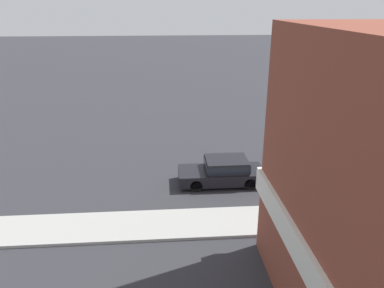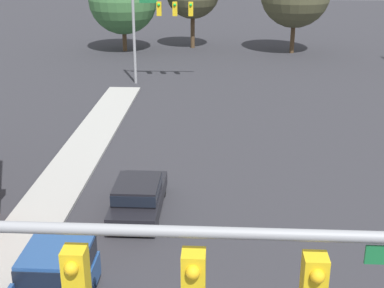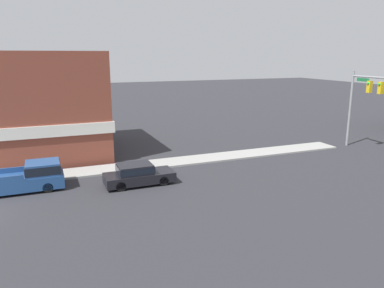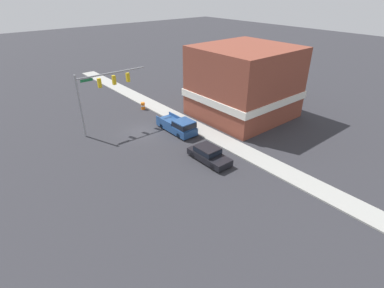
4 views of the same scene
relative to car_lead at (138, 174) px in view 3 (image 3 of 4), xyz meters
name	(u,v)px [view 3 (image 3 of 4)]	position (x,y,z in m)	size (l,w,h in m)	color
far_signal_assembly	(369,93)	(-1.47, 21.87, 4.51)	(6.19, 0.49, 7.25)	gray
car_lead	(138,174)	(0.00, 0.00, 0.00)	(1.94, 4.72, 1.47)	black
pickup_truck_parked	(27,177)	(-1.62, -6.95, 0.14)	(2.09, 5.54, 1.84)	black
corner_brick_building	(38,105)	(-11.48, -5.94, 3.58)	(11.74, 11.14, 8.98)	brown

